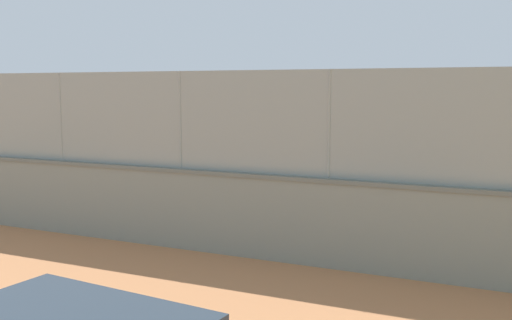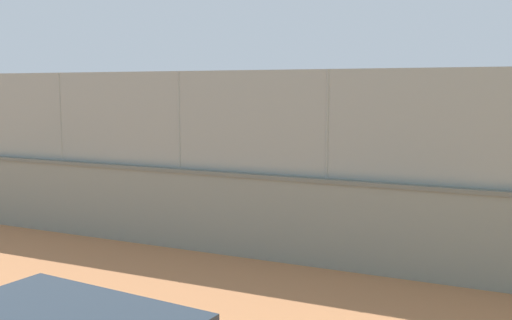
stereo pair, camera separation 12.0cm
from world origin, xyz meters
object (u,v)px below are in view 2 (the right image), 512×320
Objects in this scene: sports_ball at (455,220)px; courtside_bench at (430,229)px; player_crossing_court at (147,163)px; player_near_wall_returning at (455,176)px.

sports_ball is 3.13m from courtside_bench.
sports_ball is 0.07× the size of courtside_bench.
player_crossing_court is 13.56× the size of sports_ball.
player_near_wall_returning is 12.98× the size of sports_ball.
player_near_wall_returning is at bearing -88.36° from courtside_bench.
player_near_wall_returning is 10.20m from player_crossing_court.
sports_ball is at bearing 175.01° from player_crossing_court.
sports_ball is at bearing -93.08° from courtside_bench.
player_near_wall_returning is at bearing -171.83° from player_crossing_court.
player_crossing_court reaches higher than sports_ball.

